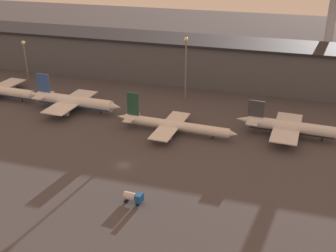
{
  "coord_description": "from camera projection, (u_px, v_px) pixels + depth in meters",
  "views": [
    {
      "loc": [
        47.37,
        -105.85,
        65.94
      ],
      "look_at": [
        8.39,
        20.0,
        6.0
      ],
      "focal_mm": 45.0,
      "sensor_mm": 36.0,
      "label": 1
    }
  ],
  "objects": [
    {
      "name": "ground",
      "position": [
        124.0,
        165.0,
        132.1
      ],
      "size": [
        600.0,
        600.0,
        0.0
      ],
      "primitive_type": "plane",
      "color": "#423F44"
    },
    {
      "name": "terminal_building",
      "position": [
        193.0,
        60.0,
        205.14
      ],
      "size": [
        247.14,
        26.56,
        20.61
      ],
      "color": "#4C515B",
      "rests_on": "ground"
    },
    {
      "name": "airplane_1",
      "position": [
        73.0,
        101.0,
        171.95
      ],
      "size": [
        42.91,
        28.93,
        14.2
      ],
      "rotation": [
        0.0,
        0.0,
        -0.05
      ],
      "color": "white",
      "rests_on": "ground"
    },
    {
      "name": "airplane_2",
      "position": [
        174.0,
        125.0,
        152.56
      ],
      "size": [
        46.38,
        26.56,
        13.56
      ],
      "rotation": [
        0.0,
        0.0,
        -0.05
      ],
      "color": "white",
      "rests_on": "ground"
    },
    {
      "name": "airplane_3",
      "position": [
        290.0,
        127.0,
        149.33
      ],
      "size": [
        39.1,
        27.52,
        12.13
      ],
      "rotation": [
        0.0,
        0.0,
        -0.05
      ],
      "color": "silver",
      "rests_on": "ground"
    },
    {
      "name": "service_vehicle_1",
      "position": [
        133.0,
        197.0,
        113.01
      ],
      "size": [
        5.46,
        2.87,
        3.07
      ],
      "rotation": [
        0.0,
        0.0,
        -0.1
      ],
      "color": "#195199",
      "rests_on": "ground"
    },
    {
      "name": "lamp_post_0",
      "position": [
        25.0,
        55.0,
        202.14
      ],
      "size": [
        1.8,
        1.8,
        20.26
      ],
      "color": "slate",
      "rests_on": "ground"
    },
    {
      "name": "lamp_post_1",
      "position": [
        186.0,
        61.0,
        178.99
      ],
      "size": [
        1.8,
        1.8,
        27.24
      ],
      "color": "slate",
      "rests_on": "ground"
    },
    {
      "name": "control_tower",
      "position": [
        332.0,
        18.0,
        213.69
      ],
      "size": [
        9.0,
        9.0,
        47.78
      ],
      "color": "#99999E",
      "rests_on": "ground"
    }
  ]
}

